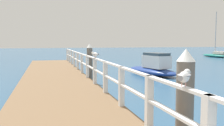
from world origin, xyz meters
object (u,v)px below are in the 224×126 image
object	(u,v)px
dock_piling_far	(90,63)
seagull_foreground	(184,76)
boat_2	(153,68)
dock_piling_near	(185,109)
seagull_background	(95,54)
boat_5	(217,55)

from	to	relation	value
dock_piling_far	seagull_foreground	size ratio (longest dim) A/B	5.19
seagull_foreground	boat_2	bearing A→B (deg)	111.50
dock_piling_far	dock_piling_near	bearing A→B (deg)	-90.00
seagull_background	boat_5	size ratio (longest dim) A/B	0.08
dock_piling_far	seagull_background	size ratio (longest dim) A/B	4.15
seagull_background	boat_2	xyz separation A→B (m)	(4.63, 5.06, -1.13)
dock_piling_near	dock_piling_far	size ratio (longest dim) A/B	1.00
seagull_foreground	dock_piling_far	bearing A→B (deg)	132.18
dock_piling_near	boat_2	size ratio (longest dim) A/B	0.44
dock_piling_near	seagull_background	xyz separation A→B (m)	(-0.38, 5.24, 0.61)
dock_piling_near	boat_2	world-z (taller)	dock_piling_near
seagull_foreground	boat_2	size ratio (longest dim) A/B	0.08
dock_piling_far	boat_5	world-z (taller)	boat_5
boat_2	dock_piling_far	bearing A→B (deg)	9.40
seagull_background	boat_5	world-z (taller)	boat_5
dock_piling_far	seagull_background	world-z (taller)	dock_piling_far
dock_piling_far	seagull_background	xyz separation A→B (m)	(-0.38, -3.25, 0.61)
dock_piling_near	seagull_background	world-z (taller)	dock_piling_near
dock_piling_near	dock_piling_far	distance (m)	8.49
seagull_background	seagull_foreground	bearing A→B (deg)	-109.15
seagull_foreground	seagull_background	bearing A→B (deg)	134.63
seagull_background	boat_2	bearing A→B (deg)	28.29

